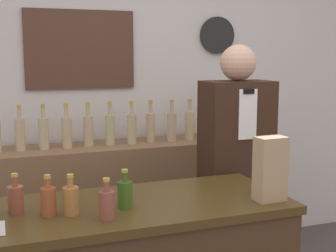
{
  "coord_description": "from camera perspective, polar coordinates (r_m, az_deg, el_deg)",
  "views": [
    {
      "loc": [
        -0.88,
        -1.47,
        1.59
      ],
      "look_at": [
        0.08,
        1.13,
        1.16
      ],
      "focal_mm": 50.0,
      "sensor_mm": 36.0,
      "label": 1
    }
  ],
  "objects": [
    {
      "name": "counter_bottle_1",
      "position": [
        2.12,
        -18.08,
        -8.42
      ],
      "size": [
        0.07,
        0.07,
        0.18
      ],
      "color": "brown",
      "rests_on": "display_counter"
    },
    {
      "name": "shelf_bottle_7",
      "position": [
        3.42,
        -2.14,
        -0.01
      ],
      "size": [
        0.07,
        0.07,
        0.31
      ],
      "color": "tan",
      "rests_on": "back_shelf"
    },
    {
      "name": "shelf_bottle_6",
      "position": [
        3.35,
        -4.45,
        -0.22
      ],
      "size": [
        0.07,
        0.07,
        0.31
      ],
      "color": "tan",
      "rests_on": "back_shelf"
    },
    {
      "name": "shelf_bottle_2",
      "position": [
        3.26,
        -14.91,
        -0.75
      ],
      "size": [
        0.07,
        0.07,
        0.31
      ],
      "color": "tan",
      "rests_on": "back_shelf"
    },
    {
      "name": "potted_plant",
      "position": [
        3.64,
        8.24,
        1.73
      ],
      "size": [
        0.26,
        0.26,
        0.36
      ],
      "color": "#B27047",
      "rests_on": "back_shelf"
    },
    {
      "name": "shelf_bottle_1",
      "position": [
        3.25,
        -17.59,
        -0.88
      ],
      "size": [
        0.07,
        0.07,
        0.31
      ],
      "color": "tan",
      "rests_on": "back_shelf"
    },
    {
      "name": "shopkeeper",
      "position": [
        2.92,
        8.23,
        -6.5
      ],
      "size": [
        0.41,
        0.26,
        1.64
      ],
      "color": "#331E14",
      "rests_on": "ground_plane"
    },
    {
      "name": "shelf_bottle_3",
      "position": [
        3.27,
        -12.25,
        -0.61
      ],
      "size": [
        0.07,
        0.07,
        0.31
      ],
      "color": "tan",
      "rests_on": "back_shelf"
    },
    {
      "name": "shelf_bottle_5",
      "position": [
        3.33,
        -7.09,
        -0.3
      ],
      "size": [
        0.07,
        0.07,
        0.31
      ],
      "color": "tan",
      "rests_on": "back_shelf"
    },
    {
      "name": "counter_bottle_5",
      "position": [
        2.1,
        -5.27,
        -8.2
      ],
      "size": [
        0.07,
        0.07,
        0.18
      ],
      "color": "#36591A",
      "rests_on": "display_counter"
    },
    {
      "name": "shelf_bottle_8",
      "position": [
        3.44,
        0.45,
        0.04
      ],
      "size": [
        0.07,
        0.07,
        0.31
      ],
      "color": "tan",
      "rests_on": "back_shelf"
    },
    {
      "name": "back_wall",
      "position": [
        3.58,
        -6.11,
        5.07
      ],
      "size": [
        5.2,
        0.09,
        2.7
      ],
      "color": "silver",
      "rests_on": "ground_plane"
    },
    {
      "name": "back_shelf",
      "position": [
        3.51,
        -3.87,
        -9.68
      ],
      "size": [
        2.06,
        0.42,
        0.95
      ],
      "color": "brown",
      "rests_on": "ground_plane"
    },
    {
      "name": "counter_bottle_4",
      "position": [
        1.97,
        -7.48,
        -9.41
      ],
      "size": [
        0.07,
        0.07,
        0.18
      ],
      "color": "brown",
      "rests_on": "display_counter"
    },
    {
      "name": "shelf_bottle_10",
      "position": [
        3.56,
        5.02,
        0.31
      ],
      "size": [
        0.07,
        0.07,
        0.31
      ],
      "color": "tan",
      "rests_on": "back_shelf"
    },
    {
      "name": "shelf_bottle_9",
      "position": [
        3.52,
        2.65,
        0.23
      ],
      "size": [
        0.07,
        0.07,
        0.31
      ],
      "color": "tan",
      "rests_on": "back_shelf"
    },
    {
      "name": "counter_bottle_2",
      "position": [
        2.06,
        -14.4,
        -8.76
      ],
      "size": [
        0.07,
        0.07,
        0.18
      ],
      "color": "brown",
      "rests_on": "display_counter"
    },
    {
      "name": "shelf_bottle_4",
      "position": [
        3.31,
        -9.68,
        -0.43
      ],
      "size": [
        0.07,
        0.07,
        0.31
      ],
      "color": "tan",
      "rests_on": "back_shelf"
    },
    {
      "name": "paper_bag",
      "position": [
        2.23,
        12.36,
        -5.12
      ],
      "size": [
        0.15,
        0.1,
        0.3
      ],
      "color": "tan",
      "rests_on": "display_counter"
    },
    {
      "name": "counter_bottle_3",
      "position": [
        2.05,
        -11.76,
        -8.77
      ],
      "size": [
        0.07,
        0.07,
        0.18
      ],
      "color": "#A46C32",
      "rests_on": "display_counter"
    }
  ]
}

